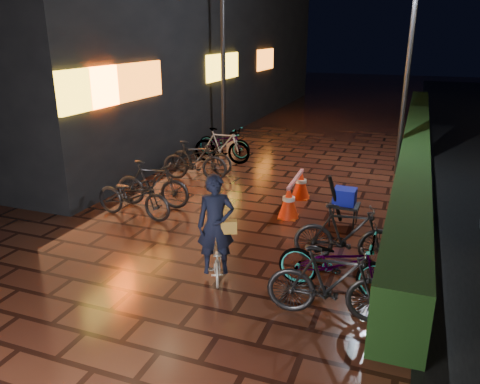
% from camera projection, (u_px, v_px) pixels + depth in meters
% --- Properties ---
extents(ground, '(80.00, 80.00, 0.00)m').
position_uv_depth(ground, '(210.00, 252.00, 8.45)').
color(ground, '#381911').
rests_on(ground, ground).
extents(hedge, '(0.70, 20.00, 1.00)m').
position_uv_depth(hedge, '(415.00, 145.00, 14.27)').
color(hedge, black).
rests_on(hedge, ground).
extents(storefront_block, '(12.09, 22.00, 9.00)m').
position_uv_depth(storefront_block, '(116.00, 14.00, 20.34)').
color(storefront_block, black).
rests_on(storefront_block, ground).
extents(lamp_post_hedge, '(0.47, 0.14, 4.87)m').
position_uv_depth(lamp_post_hedge, '(407.00, 76.00, 12.25)').
color(lamp_post_hedge, black).
rests_on(lamp_post_hedge, ground).
extents(lamp_post_sf, '(0.54, 0.16, 5.70)m').
position_uv_depth(lamp_post_sf, '(223.00, 52.00, 15.31)').
color(lamp_post_sf, black).
rests_on(lamp_post_sf, ground).
extents(cyclist, '(0.87, 1.27, 1.73)m').
position_uv_depth(cyclist, '(216.00, 240.00, 7.41)').
color(cyclist, silver).
rests_on(cyclist, ground).
extents(traffic_barrier, '(0.50, 1.75, 0.71)m').
position_uv_depth(traffic_barrier, '(295.00, 192.00, 10.51)').
color(traffic_barrier, '#FF2F0D').
rests_on(traffic_barrier, ground).
extents(cart_assembly, '(0.63, 0.62, 1.13)m').
position_uv_depth(cart_assembly, '(344.00, 199.00, 9.45)').
color(cart_assembly, black).
rests_on(cart_assembly, ground).
extents(parked_bikes_storefront, '(2.06, 6.21, 1.06)m').
position_uv_depth(parked_bikes_storefront, '(193.00, 161.00, 12.46)').
color(parked_bikes_storefront, black).
rests_on(parked_bikes_storefront, ground).
extents(parked_bikes_hedge, '(1.86, 2.43, 1.06)m').
position_uv_depth(parked_bikes_hedge, '(339.00, 259.00, 7.08)').
color(parked_bikes_hedge, black).
rests_on(parked_bikes_hedge, ground).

